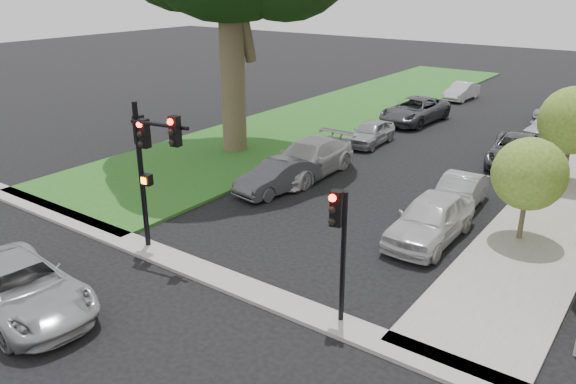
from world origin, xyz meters
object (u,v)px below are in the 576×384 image
Objects in this scene: car_parked_0 at (431,218)px; traffic_signal_secondary at (339,233)px; car_parked_6 at (308,158)px; car_parked_4 at (565,109)px; small_tree_b at (574,121)px; car_cross_near at (21,288)px; car_parked_7 at (371,133)px; traffic_signal_main at (148,152)px; car_parked_3 at (547,126)px; car_parked_5 at (278,176)px; car_parked_1 at (458,193)px; small_tree_a at (529,174)px; car_parked_8 at (415,110)px; car_parked_9 at (462,91)px; car_parked_2 at (516,150)px.

traffic_signal_secondary is at bearing -90.34° from car_parked_0.
car_parked_4 is at bearing 67.75° from car_parked_6.
small_tree_b reaches higher than car_cross_near.
car_parked_0 is 1.22× the size of car_parked_7.
traffic_signal_main reaches higher than car_parked_4.
car_parked_6 is (-7.22, 9.38, -1.79)m from traffic_signal_secondary.
car_parked_0 is at bearing 89.77° from traffic_signal_secondary.
car_parked_4 is at bearing -6.55° from car_cross_near.
car_cross_near is at bearing -97.78° from car_parked_3.
car_cross_near reaches higher than car_parked_5.
small_tree_a is at bearing -31.93° from car_parked_1.
small_tree_b is at bearing 90.00° from small_tree_a.
traffic_signal_secondary is 22.95m from car_parked_8.
car_parked_6 is at bearing -85.68° from car_parked_9.
traffic_signal_main is 0.96× the size of car_cross_near.
car_parked_7 is at bearing 142.11° from small_tree_a.
car_parked_3 is 10.85m from car_parked_9.
car_parked_3 is 10.23m from car_parked_7.
car_parked_9 is (-10.09, 22.34, -1.81)m from small_tree_a.
car_parked_8 is at bearing -85.99° from car_parked_9.
small_tree_b is at bearing 48.82° from car_parked_5.
traffic_signal_secondary is at bearing -108.12° from small_tree_a.
car_parked_6 is 12.26m from car_parked_8.
car_parked_0 is at bearing 40.94° from traffic_signal_main.
car_cross_near reaches higher than car_parked_1.
car_parked_0 is 7.93m from car_parked_6.
car_parked_7 is at bearing 127.71° from car_parked_0.
car_parked_9 is at bearing 110.82° from car_parked_2.
car_cross_near is at bearing -90.05° from car_parked_6.
traffic_signal_secondary is 8.70m from car_cross_near.
car_cross_near is 20.19m from car_parked_7.
car_parked_6 is at bearing -100.23° from car_parked_4.
small_tree_a reaches higher than car_parked_6.
car_parked_0 reaches higher than car_parked_4.
car_parked_2 is (7.10, 16.56, -2.73)m from traffic_signal_main.
traffic_signal_main is at bearing -129.42° from car_parked_1.
car_parked_4 is (0.04, 10.98, 0.07)m from car_parked_2.
small_tree_a is at bearing -82.17° from car_parked_2.
small_tree_b is 0.84× the size of car_parked_2.
car_parked_1 reaches higher than car_parked_9.
car_cross_near is at bearing -116.59° from small_tree_b.
traffic_signal_main is 7.37m from car_parked_5.
car_cross_near is at bearing -91.03° from car_parked_4.
car_cross_near is at bearing -119.82° from car_parked_1.
traffic_signal_main is 15.82m from car_parked_7.
car_parked_6 reaches higher than car_cross_near.
traffic_signal_main is 5.36m from car_cross_near.
car_parked_3 is at bearing 60.45° from car_parked_6.
traffic_signal_main is 1.34× the size of traffic_signal_secondary.
small_tree_b reaches higher than car_parked_3.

